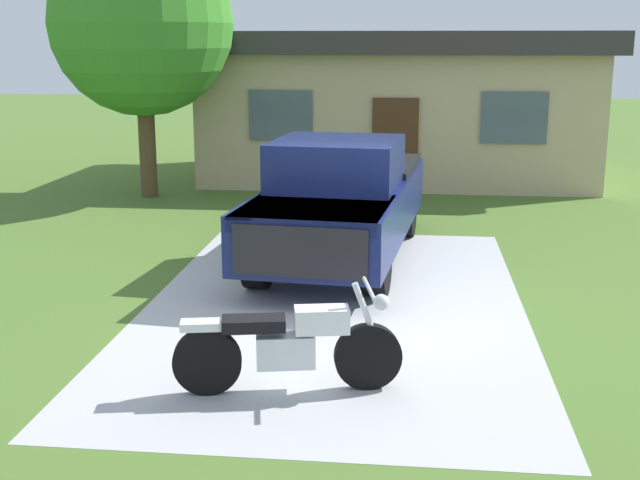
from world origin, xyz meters
The scene contains 6 objects.
ground_plane centered at (0.00, 0.00, 0.00)m, with size 80.00×80.00×0.00m, color #4C6E2A.
driveway_pad centered at (0.00, 0.00, 0.00)m, with size 4.80×8.12×0.01m, color #B6B6B6.
motorcycle centered at (-0.18, -2.71, 0.47)m, with size 2.19×0.79×1.09m.
pickup_truck centered at (-0.12, 2.42, 0.95)m, with size 2.54×5.78×1.90m.
shade_tree centered at (-4.71, 7.14, 3.63)m, with size 3.82×3.82×5.56m.
neighbor_house centered at (0.57, 10.55, 1.79)m, with size 9.60×5.60×3.50m.
Camera 1 is at (0.93, -10.12, 3.33)m, focal length 46.59 mm.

